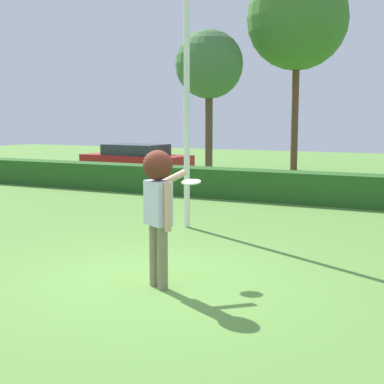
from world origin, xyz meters
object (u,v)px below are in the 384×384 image
(person, at_px, (159,197))
(parked_car_red, at_px, (136,159))
(frisbee, at_px, (191,182))
(lamppost, at_px, (187,56))
(oak_tree, at_px, (297,19))
(willow_tree, at_px, (209,65))

(person, bearing_deg, parked_car_red, 123.28)
(parked_car_red, bearing_deg, frisbee, -54.46)
(person, bearing_deg, lamppost, 111.37)
(oak_tree, bearing_deg, frisbee, -79.75)
(person, height_order, willow_tree, willow_tree)
(lamppost, bearing_deg, parked_car_red, 128.06)
(frisbee, height_order, lamppost, lamppost)
(lamppost, distance_m, oak_tree, 13.57)
(frisbee, distance_m, lamppost, 3.85)
(person, distance_m, parked_car_red, 13.71)
(willow_tree, relative_size, oak_tree, 0.68)
(lamppost, distance_m, willow_tree, 11.53)
(person, relative_size, frisbee, 6.53)
(parked_car_red, distance_m, willow_tree, 5.00)
(parked_car_red, bearing_deg, person, -56.72)
(frisbee, height_order, parked_car_red, frisbee)
(parked_car_red, xyz_separation_m, oak_tree, (4.67, 5.43, 5.67))
(person, distance_m, oak_tree, 17.88)
(oak_tree, bearing_deg, lamppost, -83.92)
(parked_car_red, bearing_deg, oak_tree, 49.31)
(frisbee, distance_m, parked_car_red, 13.03)
(frisbee, relative_size, willow_tree, 0.05)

